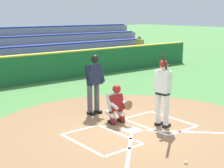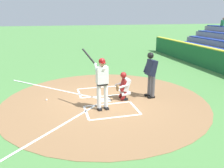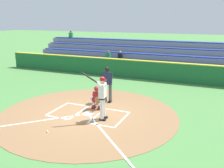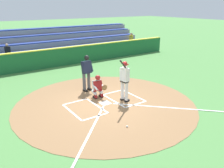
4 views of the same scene
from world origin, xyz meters
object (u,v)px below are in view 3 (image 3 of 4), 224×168
at_px(batter, 102,95).
at_px(baseball, 47,132).
at_px(catcher, 97,97).
at_px(plate_umpire, 107,82).

relative_size(batter, baseball, 28.76).
xyz_separation_m(batter, catcher, (0.76, -1.05, -0.51)).
relative_size(batter, plate_umpire, 1.14).
height_order(batter, catcher, batter).
relative_size(plate_umpire, baseball, 25.20).
height_order(batter, plate_umpire, batter).
distance_m(batter, plate_umpire, 2.29).
xyz_separation_m(batter, baseball, (1.38, 1.96, -1.06)).
relative_size(catcher, plate_umpire, 0.61).
height_order(catcher, baseball, catcher).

